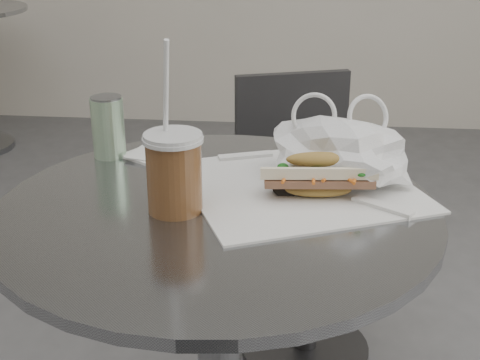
# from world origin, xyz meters

# --- Properties ---
(cafe_table) EXTENTS (0.76, 0.76, 0.74)m
(cafe_table) POSITION_xyz_m (0.00, 0.20, 0.47)
(cafe_table) COLOR slate
(cafe_table) RESTS_ON ground
(chair_far) EXTENTS (0.43, 0.46, 0.78)m
(chair_far) POSITION_xyz_m (0.16, 0.85, 0.35)
(chair_far) COLOR #313133
(chair_far) RESTS_ON ground
(sandwich_paper) EXTENTS (0.51, 0.50, 0.00)m
(sandwich_paper) POSITION_xyz_m (0.14, 0.30, 0.74)
(sandwich_paper) COLOR white
(sandwich_paper) RESTS_ON cafe_table
(banh_mi) EXTENTS (0.24, 0.11, 0.08)m
(banh_mi) POSITION_xyz_m (0.17, 0.25, 0.78)
(banh_mi) COLOR #AF8242
(banh_mi) RESTS_ON sandwich_paper
(iced_coffee) EXTENTS (0.10, 0.10, 0.29)m
(iced_coffee) POSITION_xyz_m (-0.07, 0.18, 0.81)
(iced_coffee) COLOR brown
(iced_coffee) RESTS_ON cafe_table
(sunglasses) EXTENTS (0.11, 0.03, 0.05)m
(sunglasses) POSITION_xyz_m (0.15, 0.25, 0.76)
(sunglasses) COLOR black
(sunglasses) RESTS_ON cafe_table
(plastic_bag) EXTENTS (0.26, 0.21, 0.12)m
(plastic_bag) POSITION_xyz_m (0.21, 0.32, 0.80)
(plastic_bag) COLOR white
(plastic_bag) RESTS_ON cafe_table
(napkin_stack) EXTENTS (0.17, 0.17, 0.01)m
(napkin_stack) POSITION_xyz_m (-0.15, 0.43, 0.74)
(napkin_stack) COLOR white
(napkin_stack) RESTS_ON cafe_table
(drink_can) EXTENTS (0.07, 0.07, 0.12)m
(drink_can) POSITION_xyz_m (-0.25, 0.42, 0.80)
(drink_can) COLOR #579658
(drink_can) RESTS_ON cafe_table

